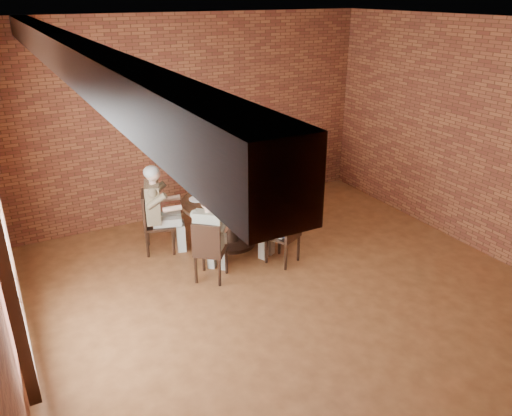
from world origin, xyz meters
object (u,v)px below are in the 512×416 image
diner_b (211,184)px  smartphone (260,205)px  chair_b (210,190)px  diner_e (283,222)px  diner_a (271,186)px  chair_e (287,233)px  dining_table (231,213)px  chair_d (209,249)px  diner_c (158,209)px  chair_a (275,194)px  chair_c (153,220)px  diner_d (210,237)px

diner_b → smartphone: diner_b is taller
chair_b → diner_e: diner_e is taller
diner_a → chair_e: (-0.47, -1.27, -0.21)m
dining_table → smartphone: 0.54m
smartphone → chair_d: bearing=-131.2°
diner_c → chair_e: 1.98m
diner_c → smartphone: size_ratio=10.81×
chair_a → diner_a: diner_a is taller
chair_a → chair_b: 1.16m
dining_table → chair_b: (0.13, 1.12, -0.03)m
chair_b → chair_c: bearing=-142.7°
chair_e → diner_e: diner_e is taller
chair_a → smartphone: chair_a is taller
chair_d → chair_e: (1.19, -0.09, 0.00)m
diner_c → chair_e: bearing=-113.0°
chair_a → chair_d: bearing=-74.9°
diner_c → smartphone: 1.54m
chair_a → diner_b: diner_b is taller
diner_e → smartphone: bearing=-101.0°
diner_d → chair_e: size_ratio=1.40×
diner_c → dining_table: bearing=-90.0°
chair_c → dining_table: bearing=-90.0°
chair_b → diner_d: size_ratio=0.71×
diner_d → chair_e: bearing=-146.2°
diner_b → chair_d: size_ratio=1.41×
chair_c → chair_e: bearing=-112.0°
chair_b → diner_c: size_ratio=0.66×
chair_c → chair_e: size_ratio=1.06×
diner_a → diner_c: bearing=-109.9°
diner_a → chair_b: 1.14m
diner_d → smartphone: size_ratio=10.03×
diner_a → chair_d: size_ratio=1.56×
dining_table → smartphone: size_ratio=11.96×
dining_table → diner_e: size_ratio=1.18×
diner_c → chair_d: diner_c is taller
chair_b → dining_table: bearing=-90.0°
diner_b → smartphone: 1.46m
chair_b → diner_c: 1.44m
chair_c → smartphone: bearing=-100.4°
chair_c → chair_d: 1.28m
diner_a → diner_c: 1.97m
smartphone → chair_c: bearing=177.1°
chair_a → diner_d: 2.06m
chair_a → diner_d: bearing=-75.4°
diner_c → smartphone: bearing=-101.0°
dining_table → diner_b: 1.06m
chair_e → diner_c: bearing=-65.5°
diner_b → chair_e: (0.33, -1.99, -0.14)m
diner_c → chair_b: bearing=-38.8°
chair_d → diner_a: bearing=-103.3°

